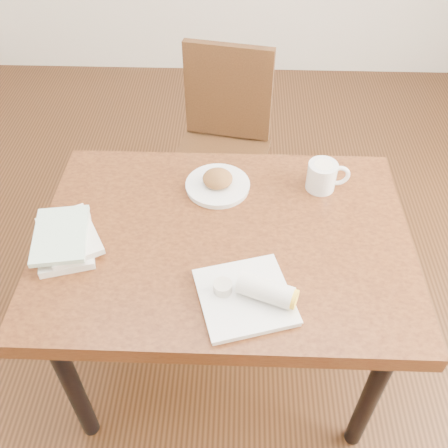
{
  "coord_description": "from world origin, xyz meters",
  "views": [
    {
      "loc": [
        0.04,
        -1.1,
        1.91
      ],
      "look_at": [
        0.0,
        0.0,
        0.8
      ],
      "focal_mm": 40.0,
      "sensor_mm": 36.0,
      "label": 1
    }
  ],
  "objects_px": {
    "coffee_mug": "(323,176)",
    "table": "(224,252)",
    "plate_scone": "(218,183)",
    "plate_burrito": "(252,295)",
    "chair_far": "(223,139)",
    "book_stack": "(66,239)"
  },
  "relations": [
    {
      "from": "coffee_mug",
      "to": "table",
      "type": "bearing_deg",
      "value": -143.87
    },
    {
      "from": "plate_scone",
      "to": "plate_burrito",
      "type": "xyz_separation_m",
      "value": [
        0.12,
        -0.48,
        0.0
      ]
    },
    {
      "from": "table",
      "to": "coffee_mug",
      "type": "xyz_separation_m",
      "value": [
        0.34,
        0.24,
        0.14
      ]
    },
    {
      "from": "chair_far",
      "to": "plate_burrito",
      "type": "bearing_deg",
      "value": -83.55
    },
    {
      "from": "table",
      "to": "plate_scone",
      "type": "height_order",
      "value": "plate_scone"
    },
    {
      "from": "coffee_mug",
      "to": "chair_far",
      "type": "bearing_deg",
      "value": 123.34
    },
    {
      "from": "table",
      "to": "chair_far",
      "type": "relative_size",
      "value": 1.25
    },
    {
      "from": "plate_burrito",
      "to": "chair_far",
      "type": "bearing_deg",
      "value": 96.45
    },
    {
      "from": "plate_scone",
      "to": "book_stack",
      "type": "relative_size",
      "value": 0.8
    },
    {
      "from": "plate_burrito",
      "to": "table",
      "type": "bearing_deg",
      "value": 108.85
    },
    {
      "from": "book_stack",
      "to": "coffee_mug",
      "type": "bearing_deg",
      "value": 20.39
    },
    {
      "from": "coffee_mug",
      "to": "book_stack",
      "type": "height_order",
      "value": "coffee_mug"
    },
    {
      "from": "chair_far",
      "to": "plate_burrito",
      "type": "xyz_separation_m",
      "value": [
        0.12,
        -1.06,
        0.23
      ]
    },
    {
      "from": "table",
      "to": "plate_burrito",
      "type": "xyz_separation_m",
      "value": [
        0.09,
        -0.25,
        0.11
      ]
    },
    {
      "from": "plate_scone",
      "to": "plate_burrito",
      "type": "relative_size",
      "value": 0.72
    },
    {
      "from": "chair_far",
      "to": "coffee_mug",
      "type": "bearing_deg",
      "value": -56.66
    },
    {
      "from": "coffee_mug",
      "to": "plate_burrito",
      "type": "xyz_separation_m",
      "value": [
        -0.25,
        -0.5,
        -0.03
      ]
    },
    {
      "from": "chair_far",
      "to": "coffee_mug",
      "type": "distance_m",
      "value": 0.72
    },
    {
      "from": "chair_far",
      "to": "plate_scone",
      "type": "xyz_separation_m",
      "value": [
        0.0,
        -0.58,
        0.22
      ]
    },
    {
      "from": "table",
      "to": "book_stack",
      "type": "relative_size",
      "value": 4.18
    },
    {
      "from": "chair_far",
      "to": "plate_scone",
      "type": "distance_m",
      "value": 0.62
    },
    {
      "from": "plate_scone",
      "to": "plate_burrito",
      "type": "bearing_deg",
      "value": -76.39
    }
  ]
}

